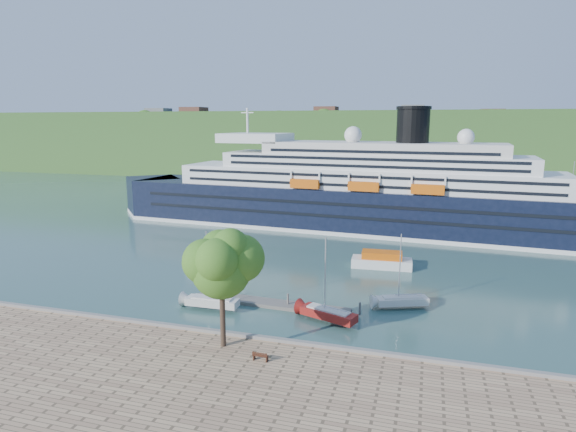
# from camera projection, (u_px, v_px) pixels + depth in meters

# --- Properties ---
(ground) EXTENTS (400.00, 400.00, 0.00)m
(ground) POSITION_uv_depth(u_px,v_px,m) (234.00, 344.00, 44.58)
(ground) COLOR #2B4C47
(ground) RESTS_ON ground
(far_hillside) EXTENTS (400.00, 50.00, 24.00)m
(far_hillside) POSITION_uv_depth(u_px,v_px,m) (384.00, 145.00, 178.82)
(far_hillside) COLOR #2C5321
(far_hillside) RESTS_ON ground
(quay_coping) EXTENTS (220.00, 0.50, 0.30)m
(quay_coping) POSITION_uv_depth(u_px,v_px,m) (233.00, 334.00, 44.17)
(quay_coping) COLOR slate
(quay_coping) RESTS_ON promenade
(cruise_ship) EXTENTS (103.61, 21.86, 23.09)m
(cruise_ship) POSITION_uv_depth(u_px,v_px,m) (352.00, 169.00, 90.97)
(cruise_ship) COLOR black
(cruise_ship) RESTS_ON ground
(park_bench) EXTENTS (1.37, 0.60, 0.87)m
(park_bench) POSITION_uv_depth(u_px,v_px,m) (261.00, 355.00, 39.47)
(park_bench) COLOR #472214
(park_bench) RESTS_ON promenade
(promenade_tree) EXTENTS (6.92, 6.92, 11.47)m
(promenade_tree) POSITION_uv_depth(u_px,v_px,m) (222.00, 283.00, 41.06)
(promenade_tree) COLOR #336119
(promenade_tree) RESTS_ON promenade
(floating_pontoon) EXTENTS (18.15, 2.99, 0.40)m
(floating_pontoon) POSITION_uv_depth(u_px,v_px,m) (271.00, 303.00, 54.08)
(floating_pontoon) COLOR #66635B
(floating_pontoon) RESTS_ON ground
(sailboat_white_near) EXTENTS (6.52, 1.95, 8.37)m
(sailboat_white_near) POSITION_uv_depth(u_px,v_px,m) (211.00, 273.00, 52.14)
(sailboat_white_near) COLOR silver
(sailboat_white_near) RESTS_ON ground
(sailboat_red) EXTENTS (6.87, 3.96, 8.57)m
(sailboat_red) POSITION_uv_depth(u_px,v_px,m) (329.00, 282.00, 48.71)
(sailboat_red) COLOR maroon
(sailboat_red) RESTS_ON ground
(sailboat_white_far) EXTENTS (6.44, 3.87, 8.05)m
(sailboat_white_far) POSITION_uv_depth(u_px,v_px,m) (403.00, 273.00, 52.61)
(sailboat_white_far) COLOR silver
(sailboat_white_far) RESTS_ON ground
(tender_launch) EXTENTS (8.61, 3.40, 2.34)m
(tender_launch) POSITION_uv_depth(u_px,v_px,m) (382.00, 260.00, 67.91)
(tender_launch) COLOR #D75A0C
(tender_launch) RESTS_ON ground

